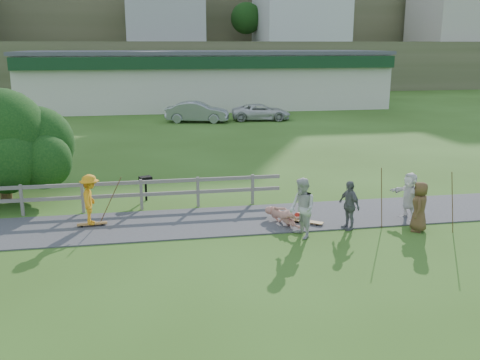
{
  "coord_description": "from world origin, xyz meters",
  "views": [
    {
      "loc": [
        -1.79,
        -15.12,
        5.69
      ],
      "look_at": [
        1.3,
        2.0,
        1.26
      ],
      "focal_mm": 40.0,
      "sensor_mm": 36.0,
      "label": 1
    }
  ],
  "objects_px": {
    "skater_fallen": "(283,216)",
    "tree": "(2,159)",
    "spectator_a": "(302,208)",
    "spectator_d": "(409,196)",
    "car_white": "(261,112)",
    "car_silver": "(197,112)",
    "spectator_c": "(420,207)",
    "bbq": "(146,189)",
    "spectator_b": "(349,205)",
    "skater_rider": "(91,203)"
  },
  "relations": [
    {
      "from": "skater_fallen",
      "to": "tree",
      "type": "height_order",
      "value": "tree"
    },
    {
      "from": "spectator_a",
      "to": "spectator_d",
      "type": "bearing_deg",
      "value": 94.48
    },
    {
      "from": "car_white",
      "to": "car_silver",
      "type": "bearing_deg",
      "value": 99.35
    },
    {
      "from": "spectator_c",
      "to": "bbq",
      "type": "relative_size",
      "value": 1.72
    },
    {
      "from": "spectator_c",
      "to": "car_silver",
      "type": "height_order",
      "value": "spectator_c"
    },
    {
      "from": "tree",
      "to": "car_silver",
      "type": "bearing_deg",
      "value": 64.54
    },
    {
      "from": "spectator_c",
      "to": "spectator_d",
      "type": "bearing_deg",
      "value": -161.37
    },
    {
      "from": "spectator_b",
      "to": "spectator_d",
      "type": "bearing_deg",
      "value": 86.08
    },
    {
      "from": "spectator_b",
      "to": "car_white",
      "type": "height_order",
      "value": "spectator_b"
    },
    {
      "from": "spectator_d",
      "to": "car_white",
      "type": "relative_size",
      "value": 0.36
    },
    {
      "from": "spectator_a",
      "to": "car_silver",
      "type": "height_order",
      "value": "spectator_a"
    },
    {
      "from": "spectator_a",
      "to": "tree",
      "type": "relative_size",
      "value": 0.32
    },
    {
      "from": "skater_fallen",
      "to": "spectator_b",
      "type": "bearing_deg",
      "value": -43.06
    },
    {
      "from": "spectator_d",
      "to": "skater_rider",
      "type": "bearing_deg",
      "value": -111.72
    },
    {
      "from": "spectator_c",
      "to": "car_white",
      "type": "xyz_separation_m",
      "value": [
        0.56,
        25.48,
        -0.17
      ]
    },
    {
      "from": "skater_rider",
      "to": "spectator_b",
      "type": "xyz_separation_m",
      "value": [
        8.01,
        -1.64,
        -0.02
      ]
    },
    {
      "from": "skater_rider",
      "to": "spectator_b",
      "type": "height_order",
      "value": "skater_rider"
    },
    {
      "from": "skater_fallen",
      "to": "car_white",
      "type": "height_order",
      "value": "car_white"
    },
    {
      "from": "bbq",
      "to": "spectator_b",
      "type": "bearing_deg",
      "value": -56.76
    },
    {
      "from": "skater_rider",
      "to": "car_white",
      "type": "xyz_separation_m",
      "value": [
        10.66,
        23.27,
        -0.18
      ]
    },
    {
      "from": "spectator_d",
      "to": "car_silver",
      "type": "relative_size",
      "value": 0.34
    },
    {
      "from": "spectator_a",
      "to": "spectator_b",
      "type": "distance_m",
      "value": 1.75
    },
    {
      "from": "spectator_c",
      "to": "spectator_d",
      "type": "distance_m",
      "value": 1.14
    },
    {
      "from": "spectator_a",
      "to": "car_silver",
      "type": "bearing_deg",
      "value": 171.5
    },
    {
      "from": "skater_rider",
      "to": "skater_fallen",
      "type": "height_order",
      "value": "skater_rider"
    },
    {
      "from": "tree",
      "to": "spectator_b",
      "type": "bearing_deg",
      "value": -25.31
    },
    {
      "from": "tree",
      "to": "spectator_c",
      "type": "bearing_deg",
      "value": -23.83
    },
    {
      "from": "spectator_a",
      "to": "spectator_d",
      "type": "distance_m",
      "value": 4.13
    },
    {
      "from": "skater_fallen",
      "to": "bbq",
      "type": "relative_size",
      "value": 1.8
    },
    {
      "from": "spectator_d",
      "to": "bbq",
      "type": "xyz_separation_m",
      "value": [
        -8.59,
        3.8,
        -0.34
      ]
    },
    {
      "from": "car_silver",
      "to": "tree",
      "type": "bearing_deg",
      "value": 168.7
    },
    {
      "from": "spectator_b",
      "to": "bbq",
      "type": "relative_size",
      "value": 1.7
    },
    {
      "from": "bbq",
      "to": "skater_fallen",
      "type": "bearing_deg",
      "value": -61.87
    },
    {
      "from": "skater_rider",
      "to": "bbq",
      "type": "relative_size",
      "value": 1.75
    },
    {
      "from": "spectator_d",
      "to": "tree",
      "type": "height_order",
      "value": "tree"
    },
    {
      "from": "skater_rider",
      "to": "car_white",
      "type": "height_order",
      "value": "skater_rider"
    },
    {
      "from": "spectator_a",
      "to": "spectator_c",
      "type": "distance_m",
      "value": 3.77
    },
    {
      "from": "skater_rider",
      "to": "bbq",
      "type": "bearing_deg",
      "value": -32.8
    },
    {
      "from": "car_white",
      "to": "spectator_c",
      "type": "bearing_deg",
      "value": -174.4
    },
    {
      "from": "skater_rider",
      "to": "spectator_b",
      "type": "bearing_deg",
      "value": -101.66
    },
    {
      "from": "tree",
      "to": "bbq",
      "type": "distance_m",
      "value": 5.42
    },
    {
      "from": "spectator_b",
      "to": "spectator_c",
      "type": "relative_size",
      "value": 0.99
    },
    {
      "from": "spectator_a",
      "to": "bbq",
      "type": "bearing_deg",
      "value": -146.3
    },
    {
      "from": "skater_fallen",
      "to": "spectator_a",
      "type": "xyz_separation_m",
      "value": [
        0.25,
        -1.2,
        0.61
      ]
    },
    {
      "from": "spectator_d",
      "to": "spectator_b",
      "type": "bearing_deg",
      "value": -92.3
    },
    {
      "from": "spectator_d",
      "to": "bbq",
      "type": "bearing_deg",
      "value": -129.56
    },
    {
      "from": "spectator_d",
      "to": "spectator_c",
      "type": "bearing_deg",
      "value": -27.21
    },
    {
      "from": "spectator_a",
      "to": "car_silver",
      "type": "relative_size",
      "value": 0.39
    },
    {
      "from": "bbq",
      "to": "spectator_c",
      "type": "bearing_deg",
      "value": -52.46
    },
    {
      "from": "skater_rider",
      "to": "tree",
      "type": "distance_m",
      "value": 5.18
    }
  ]
}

